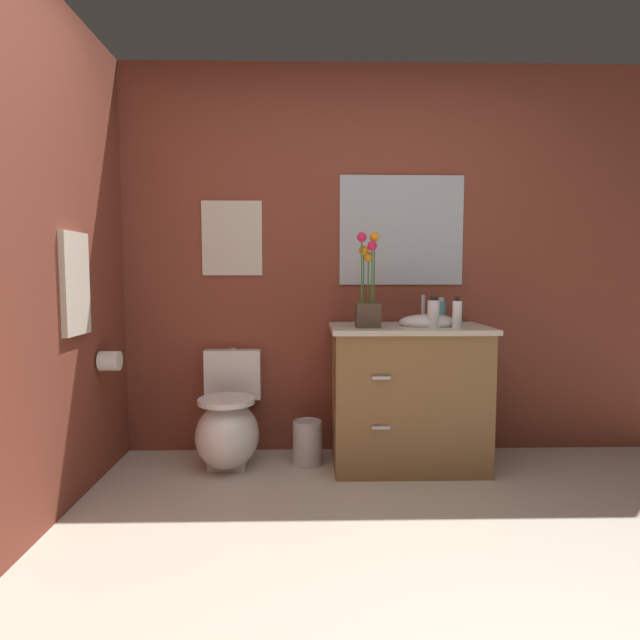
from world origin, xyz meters
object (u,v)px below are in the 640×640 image
object	(u,v)px
wall_poster	(232,238)
hanging_towel	(75,284)
wall_mirror	(401,230)
vanity_cabinet	(408,394)
flower_vase	(368,298)
hand_wash_bottle	(433,313)
lotion_bottle	(441,312)
toilet_paper_roll	(110,361)
toilet	(228,426)
trash_bin	(308,442)
soap_bottle	(457,314)

from	to	relation	value
wall_poster	hanging_towel	bearing A→B (deg)	-132.80
wall_mirror	vanity_cabinet	bearing A→B (deg)	-89.47
flower_vase	hand_wash_bottle	xyz separation A→B (m)	(0.38, -0.02, -0.09)
lotion_bottle	toilet_paper_roll	world-z (taller)	lotion_bottle
lotion_bottle	hanging_towel	distance (m)	2.07
hanging_towel	vanity_cabinet	bearing A→B (deg)	14.10
toilet	vanity_cabinet	world-z (taller)	vanity_cabinet
toilet	flower_vase	world-z (taller)	flower_vase
vanity_cabinet	toilet_paper_roll	distance (m)	1.75
wall_poster	hanging_towel	xyz separation A→B (m)	(-0.69, -0.74, -0.28)
hand_wash_bottle	hanging_towel	bearing A→B (deg)	-169.68
vanity_cabinet	hand_wash_bottle	xyz separation A→B (m)	(0.12, -0.10, 0.50)
toilet	flower_vase	bearing A→B (deg)	-7.33
toilet_paper_roll	toilet	bearing A→B (deg)	17.27
vanity_cabinet	wall_mirror	world-z (taller)	wall_mirror
toilet	hanging_towel	world-z (taller)	hanging_towel
lotion_bottle	toilet_paper_roll	distance (m)	1.97
hanging_towel	toilet	bearing A→B (deg)	34.61
flower_vase	toilet	bearing A→B (deg)	172.67
trash_bin	wall_mirror	distance (m)	1.47
soap_bottle	hand_wash_bottle	bearing A→B (deg)	162.91
vanity_cabinet	flower_vase	bearing A→B (deg)	-162.59
flower_vase	hanging_towel	distance (m)	1.57
lotion_bottle	trash_bin	world-z (taller)	lotion_bottle
hand_wash_bottle	wall_poster	size ratio (longest dim) A/B	0.38
wall_poster	soap_bottle	bearing A→B (deg)	-17.89
trash_bin	wall_mirror	xyz separation A→B (m)	(0.61, 0.27, 1.31)
lotion_bottle	wall_mirror	world-z (taller)	wall_mirror
soap_bottle	trash_bin	size ratio (longest dim) A/B	0.66
lotion_bottle	hand_wash_bottle	distance (m)	0.20
hand_wash_bottle	hanging_towel	xyz separation A→B (m)	(-1.90, -0.35, 0.18)
soap_bottle	toilet	bearing A→B (deg)	172.94
wall_mirror	lotion_bottle	bearing A→B (deg)	-44.47
lotion_bottle	trash_bin	xyz separation A→B (m)	(-0.83, -0.06, -0.80)
wall_mirror	hanging_towel	xyz separation A→B (m)	(-1.78, -0.74, -0.33)
toilet	lotion_bottle	world-z (taller)	lotion_bottle
toilet	flower_vase	xyz separation A→B (m)	(0.84, -0.11, 0.79)
vanity_cabinet	flower_vase	size ratio (longest dim) A/B	1.88
hand_wash_bottle	wall_mirror	size ratio (longest dim) A/B	0.23
trash_bin	toilet_paper_roll	bearing A→B (deg)	-170.00
lotion_bottle	hand_wash_bottle	size ratio (longest dim) A/B	0.92
trash_bin	wall_poster	xyz separation A→B (m)	(-0.48, 0.27, 1.26)
vanity_cabinet	toilet_paper_roll	size ratio (longest dim) A/B	9.44
toilet	hanging_towel	bearing A→B (deg)	-145.39
vanity_cabinet	hanging_towel	size ratio (longest dim) A/B	2.00
flower_vase	lotion_bottle	distance (m)	0.51
toilet	wall_poster	size ratio (longest dim) A/B	1.45
trash_bin	toilet_paper_roll	size ratio (longest dim) A/B	2.47
wall_poster	lotion_bottle	bearing A→B (deg)	-9.21
vanity_cabinet	trash_bin	world-z (taller)	vanity_cabinet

